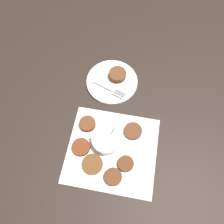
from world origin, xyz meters
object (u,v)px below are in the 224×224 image
fritter_on_plate (117,74)px  fork (113,91)px  sauce_bowl (106,141)px  serving_plate (112,81)px

fritter_on_plate → fork: (0.00, 0.08, -0.01)m
sauce_bowl → fritter_on_plate: 0.29m
sauce_bowl → fork: 0.22m
serving_plate → sauce_bowl: bearing=97.0°
serving_plate → fritter_on_plate: size_ratio=2.97×
serving_plate → fritter_on_plate: (-0.02, -0.03, 0.02)m
serving_plate → fritter_on_plate: fritter_on_plate is taller
serving_plate → fritter_on_plate: bearing=-124.9°
serving_plate → fork: (-0.02, 0.05, 0.01)m
sauce_bowl → fork: (0.02, -0.22, -0.00)m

